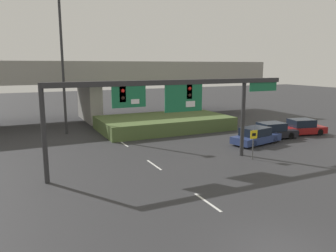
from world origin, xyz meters
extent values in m
cube|color=silver|center=(0.00, 4.89, 0.00)|extent=(0.14, 2.40, 0.01)
cube|color=silver|center=(0.00, 11.64, 0.00)|extent=(0.14, 2.40, 0.01)
cube|color=silver|center=(0.00, 18.39, 0.00)|extent=(0.14, 2.40, 0.01)
cube|color=silver|center=(0.00, 25.14, 0.00)|extent=(0.14, 2.40, 0.01)
cube|color=silver|center=(0.00, 31.89, 0.00)|extent=(0.14, 2.40, 0.01)
cylinder|color=#2D2D30|center=(-6.85, 11.10, 2.84)|extent=(0.28, 0.28, 5.69)
cylinder|color=#2D2D30|center=(6.85, 11.10, 2.84)|extent=(0.28, 0.28, 5.69)
cube|color=#2D2D30|center=(1.54, 11.10, 5.53)|extent=(16.78, 0.32, 0.32)
cube|color=black|center=(-2.28, 11.10, 4.89)|extent=(0.40, 0.28, 0.95)
sphere|color=red|center=(-2.28, 10.92, 5.11)|extent=(0.22, 0.22, 0.22)
sphere|color=black|center=(-2.28, 10.92, 4.68)|extent=(0.22, 0.22, 0.22)
cube|color=black|center=(2.28, 11.10, 4.89)|extent=(0.40, 0.28, 0.95)
sphere|color=red|center=(2.28, 10.92, 5.11)|extent=(0.22, 0.22, 0.22)
sphere|color=black|center=(2.28, 10.92, 4.68)|extent=(0.22, 0.22, 0.22)
cube|color=#196B42|center=(-1.88, 11.00, 4.72)|extent=(2.15, 0.08, 1.29)
cube|color=white|center=(-1.51, 10.95, 4.43)|extent=(0.54, 0.03, 0.28)
cube|color=#196B42|center=(1.88, 11.00, 4.48)|extent=(2.73, 0.08, 1.77)
cube|color=white|center=(2.36, 10.95, 4.09)|extent=(0.68, 0.03, 0.39)
cube|color=#196B42|center=(8.54, 11.04, 5.05)|extent=(2.48, 0.07, 0.64)
cylinder|color=#4C4C4C|center=(6.87, 9.89, 1.08)|extent=(0.08, 0.08, 2.17)
cube|color=yellow|center=(6.87, 9.84, 1.82)|extent=(0.60, 0.03, 0.60)
cube|color=black|center=(6.87, 9.83, 1.82)|extent=(0.33, 0.01, 0.21)
cylinder|color=#2D2D30|center=(-3.81, 24.73, 6.41)|extent=(0.24, 0.24, 12.81)
cube|color=gray|center=(0.00, 31.80, 5.42)|extent=(44.82, 9.68, 1.45)
cube|color=gray|center=(0.00, 27.16, 6.60)|extent=(44.82, 0.40, 0.90)
cube|color=gray|center=(0.00, 31.80, 2.35)|extent=(1.40, 7.74, 4.70)
cube|color=gray|center=(12.70, 31.80, 2.35)|extent=(1.40, 7.74, 4.70)
cube|color=#4C6033|center=(5.84, 22.83, 0.67)|extent=(13.29, 7.51, 1.33)
cube|color=navy|center=(10.28, 13.54, 0.45)|extent=(4.86, 2.76, 0.59)
cube|color=black|center=(10.10, 13.50, 1.09)|extent=(2.67, 2.13, 0.69)
cylinder|color=black|center=(11.50, 14.63, 0.32)|extent=(0.67, 0.35, 0.64)
cylinder|color=black|center=(11.83, 13.02, 0.32)|extent=(0.67, 0.35, 0.64)
cylinder|color=black|center=(8.72, 14.05, 0.32)|extent=(0.67, 0.35, 0.64)
cylinder|color=black|center=(9.06, 12.44, 0.32)|extent=(0.67, 0.35, 0.64)
cube|color=black|center=(13.03, 14.54, 0.46)|extent=(4.45, 2.22, 0.61)
cube|color=black|center=(12.86, 14.56, 1.12)|extent=(2.37, 1.87, 0.71)
cylinder|color=black|center=(14.43, 15.27, 0.32)|extent=(0.66, 0.27, 0.64)
cylinder|color=black|center=(14.30, 13.61, 0.32)|extent=(0.66, 0.27, 0.64)
cylinder|color=black|center=(11.76, 15.48, 0.32)|extent=(0.66, 0.27, 0.64)
cylinder|color=black|center=(11.63, 13.81, 0.32)|extent=(0.66, 0.27, 0.64)
cube|color=maroon|center=(16.94, 14.70, 0.47)|extent=(4.52, 2.71, 0.62)
cube|color=black|center=(16.77, 14.73, 1.14)|extent=(2.50, 2.11, 0.72)
cylinder|color=black|center=(18.39, 15.26, 0.32)|extent=(0.67, 0.34, 0.64)
cylinder|color=black|center=(18.06, 13.62, 0.32)|extent=(0.67, 0.34, 0.64)
cylinder|color=black|center=(15.82, 15.78, 0.32)|extent=(0.67, 0.34, 0.64)
cylinder|color=black|center=(15.49, 14.14, 0.32)|extent=(0.67, 0.34, 0.64)
camera|label=1|loc=(-8.18, -7.94, 6.61)|focal=35.00mm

